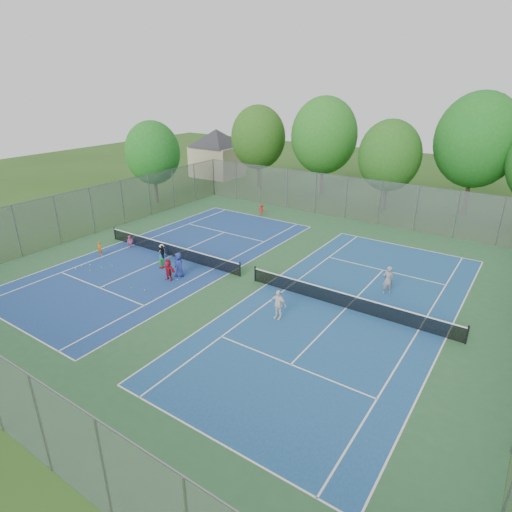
{
  "coord_description": "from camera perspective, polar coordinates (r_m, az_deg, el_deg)",
  "views": [
    {
      "loc": [
        14.89,
        -20.85,
        12.3
      ],
      "look_at": [
        0.0,
        1.0,
        1.3
      ],
      "focal_mm": 30.0,
      "sensor_mm": 36.0,
      "label": 1
    }
  ],
  "objects": [
    {
      "name": "tennis_ball_7",
      "position": [
        28.67,
        -10.41,
        -3.14
      ],
      "size": [
        0.07,
        0.07,
        0.07
      ],
      "primitive_type": "sphere",
      "color": "#B7E134",
      "rests_on": "ground"
    },
    {
      "name": "tennis_ball_4",
      "position": [
        32.25,
        -22.89,
        -1.65
      ],
      "size": [
        0.07,
        0.07,
        0.07
      ],
      "primitive_type": "sphere",
      "color": "gold",
      "rests_on": "ground"
    },
    {
      "name": "court_left",
      "position": [
        32.63,
        -11.22,
        0.02
      ],
      "size": [
        10.97,
        23.77,
        0.01
      ],
      "primitive_type": "cube",
      "color": "navy",
      "rests_on": "court_pad"
    },
    {
      "name": "student_d",
      "position": [
        32.0,
        -12.41,
        0.48
      ],
      "size": [
        0.66,
        0.31,
        1.09
      ],
      "primitive_type": "imported",
      "rotation": [
        0.0,
        0.0,
        0.07
      ],
      "color": "black",
      "rests_on": "ground"
    },
    {
      "name": "tree_nc",
      "position": [
        44.33,
        17.37,
        12.63
      ],
      "size": [
        6.0,
        6.0,
        8.85
      ],
      "color": "#443326",
      "rests_on": "ground"
    },
    {
      "name": "tennis_ball_8",
      "position": [
        31.91,
        -18.62,
        -1.27
      ],
      "size": [
        0.07,
        0.07,
        0.07
      ],
      "primitive_type": "sphere",
      "color": "gold",
      "rests_on": "ground"
    },
    {
      "name": "tree_nw",
      "position": [
        52.08,
        0.3,
        15.52
      ],
      "size": [
        6.4,
        6.4,
        9.58
      ],
      "color": "#443326",
      "rests_on": "ground"
    },
    {
      "name": "tennis_ball_1",
      "position": [
        30.24,
        -11.15,
        -1.8
      ],
      "size": [
        0.07,
        0.07,
        0.07
      ],
      "primitive_type": "sphere",
      "color": "#D7ED37",
      "rests_on": "ground"
    },
    {
      "name": "tree_nr",
      "position": [
        45.54,
        27.42,
        13.54
      ],
      "size": [
        7.6,
        7.6,
        11.42
      ],
      "color": "#443326",
      "rests_on": "ground"
    },
    {
      "name": "court_right",
      "position": [
        25.45,
        11.92,
        -6.81
      ],
      "size": [
        10.97,
        23.77,
        0.01
      ],
      "primitive_type": "cube",
      "color": "navy",
      "rests_on": "court_pad"
    },
    {
      "name": "tennis_ball_6",
      "position": [
        32.42,
        -22.9,
        -1.53
      ],
      "size": [
        0.07,
        0.07,
        0.07
      ],
      "primitive_type": "sphere",
      "color": "#D4E234",
      "rests_on": "ground"
    },
    {
      "name": "student_f",
      "position": [
        28.52,
        -11.62,
        -1.84
      ],
      "size": [
        1.37,
        0.48,
        1.46
      ],
      "primitive_type": "imported",
      "rotation": [
        0.0,
        0.0,
        0.04
      ],
      "color": "maroon",
      "rests_on": "ground"
    },
    {
      "name": "tennis_ball_10",
      "position": [
        27.73,
        -14.64,
        -4.46
      ],
      "size": [
        0.07,
        0.07,
        0.07
      ],
      "primitive_type": "sphere",
      "color": "#D5EE37",
      "rests_on": "ground"
    },
    {
      "name": "student_a",
      "position": [
        33.96,
        -20.11,
        0.91
      ],
      "size": [
        0.44,
        0.32,
        1.1
      ],
      "primitive_type": "imported",
      "rotation": [
        0.0,
        0.0,
        0.16
      ],
      "color": "#C56012",
      "rests_on": "ground"
    },
    {
      "name": "tennis_ball_2",
      "position": [
        28.94,
        -19.59,
        -3.9
      ],
      "size": [
        0.07,
        0.07,
        0.07
      ],
      "primitive_type": "sphere",
      "color": "#D2E535",
      "rests_on": "ground"
    },
    {
      "name": "student_b",
      "position": [
        34.79,
        -16.44,
        1.81
      ],
      "size": [
        0.53,
        0.44,
        1.01
      ],
      "primitive_type": "imported",
      "rotation": [
        0.0,
        0.0,
        0.11
      ],
      "color": "#E3589A",
      "rests_on": "ground"
    },
    {
      "name": "fence_north",
      "position": [
        41.06,
        11.98,
        7.57
      ],
      "size": [
        32.0,
        0.1,
        4.0
      ],
      "primitive_type": "cube",
      "color": "gray",
      "rests_on": "ground"
    },
    {
      "name": "ball_crate",
      "position": [
        32.4,
        -12.41,
        -0.03
      ],
      "size": [
        0.35,
        0.35,
        0.26
      ],
      "primitive_type": "cube",
      "rotation": [
        0.0,
        0.0,
        -0.15
      ],
      "color": "blue",
      "rests_on": "ground"
    },
    {
      "name": "net_right",
      "position": [
        25.25,
        12.0,
        -5.94
      ],
      "size": [
        12.87,
        0.1,
        0.91
      ],
      "primitive_type": "cube",
      "color": "black",
      "rests_on": "ground"
    },
    {
      "name": "tennis_ball_9",
      "position": [
        28.26,
        -16.26,
        -4.12
      ],
      "size": [
        0.07,
        0.07,
        0.07
      ],
      "primitive_type": "sphere",
      "color": "#A7C92E",
      "rests_on": "ground"
    },
    {
      "name": "house",
      "position": [
        58.63,
        -5.28,
        14.57
      ],
      "size": [
        11.03,
        11.03,
        7.3
      ],
      "color": "#B7A88C",
      "rests_on": "ground"
    },
    {
      "name": "net_left",
      "position": [
        32.47,
        -11.27,
        0.74
      ],
      "size": [
        12.87,
        0.1,
        0.91
      ],
      "primitive_type": "cube",
      "color": "black",
      "rests_on": "ground"
    },
    {
      "name": "student_c",
      "position": [
        32.27,
        -12.42,
        0.64
      ],
      "size": [
        0.69,
        0.41,
        1.06
      ],
      "primitive_type": "imported",
      "rotation": [
        0.0,
        0.0,
        -0.02
      ],
      "color": "silver",
      "rests_on": "ground"
    },
    {
      "name": "student_e",
      "position": [
        28.88,
        -10.24,
        -1.16
      ],
      "size": [
        0.97,
        0.8,
        1.69
      ],
      "primitive_type": "imported",
      "rotation": [
        0.0,
        0.0,
        -0.37
      ],
      "color": "navy",
      "rests_on": "ground"
    },
    {
      "name": "tennis_ball_3",
      "position": [
        31.68,
        -21.22,
        -1.82
      ],
      "size": [
        0.07,
        0.07,
        0.07
      ],
      "primitive_type": "sphere",
      "color": "#BDE435",
      "rests_on": "ground"
    },
    {
      "name": "tennis_ball_5",
      "position": [
        32.63,
        -21.25,
        -1.12
      ],
      "size": [
        0.07,
        0.07,
        0.07
      ],
      "primitive_type": "sphere",
      "color": "#D2F338",
      "rests_on": "ground"
    },
    {
      "name": "ground",
      "position": [
        28.42,
        -1.14,
        -3.06
      ],
      "size": [
        120.0,
        120.0,
        0.0
      ],
      "primitive_type": "plane",
      "color": "#274C18",
      "rests_on": "ground"
    },
    {
      "name": "tennis_ball_11",
      "position": [
        32.63,
        -22.22,
        -1.27
      ],
      "size": [
        0.07,
        0.07,
        0.07
      ],
      "primitive_type": "sphere",
      "color": "#B3D331",
      "rests_on": "ground"
    },
    {
      "name": "child_far_baseline",
      "position": [
        41.49,
        0.73,
        6.16
      ],
      "size": [
        0.84,
        0.66,
        1.13
      ],
      "primitive_type": "imported",
      "rotation": [
        0.0,
        0.0,
        3.52
      ],
      "color": "#AA1C18",
      "rests_on": "ground"
    },
    {
      "name": "instructor",
      "position": [
        27.35,
        17.17,
        -3.08
      ],
      "size": [
        0.8,
        0.74,
        1.84
      ],
      "primitive_type": "imported",
      "rotation": [
        0.0,
        0.0,
        3.73
      ],
      "color": "gray",
      "rests_on": "ground"
    },
    {
      "name": "ball_hopper",
      "position": [
        31.13,
        -12.5,
        -0.77
      ],
      "size": [
        0.3,
        0.3,
        0.49
      ],
      "primitive_type": "cube",
      "rotation": [
        0.0,
        0.0,
        -0.22
      ],
      "color": "#24852F",
      "rests_on": "ground"
    },
    {
      "name": "tennis_ball_0",
      "position": [
        31.89,
        -19.87,
        -1.46
      ],
      "size": [
        0.07,
        0.07,
        0.07
      ],
      "primitive_type": "sphere",
      "color": "#A9C82E",
      "rests_on": "ground"
    },
    {
      "name": "tree_side_w",
      "position": [
        46.37,
        -13.62,
        13.23
      ],
      "size": [
        5.6,
        5.6,
        8.47
      ],
      "color": "#443326",
      "rests_on": "ground"
    },
    {
      "name": "court_pad",
      "position": [
        28.42,
        -1.14,
        -3.05
      ],
      "size": [
        32.0,
        32.0,
        0.01
      ],
      "primitive_type": "cube",
      "color": "#295832",
      "rests_on": "ground"
    },
    {
      "name": "fence_west",
      "position": [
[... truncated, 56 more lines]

